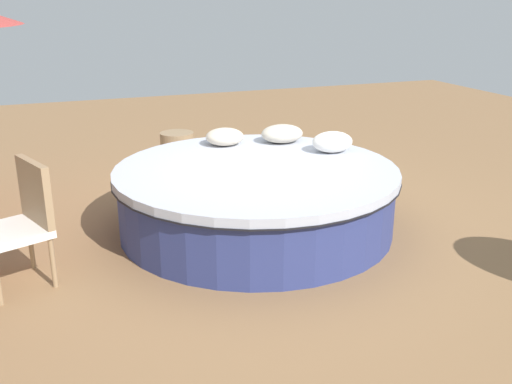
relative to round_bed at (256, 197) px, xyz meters
The scene contains 7 objects.
ground_plane 0.32m from the round_bed, ahead, with size 16.00×16.00×0.00m, color olive.
round_bed is the anchor object (origin of this frame).
throw_pillow_0 1.05m from the round_bed, 14.94° to the left, with size 0.43×0.35×0.21m, color white.
throw_pillow_1 1.09m from the round_bed, 53.04° to the left, with size 0.47×0.39×0.20m, color beige.
throw_pillow_2 1.00m from the round_bed, 91.14° to the left, with size 0.41×0.38×0.18m, color beige.
patio_chair 2.13m from the round_bed, 168.76° to the right, with size 0.65×0.66×0.98m.
side_table 2.57m from the round_bed, 94.00° to the left, with size 0.45×0.45×0.42m, color #997A56.
Camera 1 is at (-1.85, -4.96, 2.19)m, focal length 40.90 mm.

